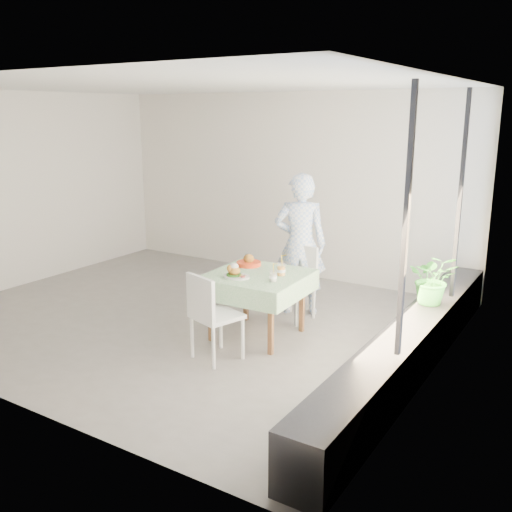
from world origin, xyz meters
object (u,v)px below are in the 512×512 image
Objects in this scene: juice_cup_orange at (281,270)px; main_dish at (235,273)px; chair_near at (216,333)px; potted_plant at (433,279)px; diner at (300,244)px; cafe_table at (257,298)px; chair_far at (294,297)px.

main_dish is at bearing -140.96° from juice_cup_orange.
chair_near is 2.38m from potted_plant.
diner is 5.86× the size of main_dish.
potted_plant is at bearing 23.36° from juice_cup_orange.
chair_far is (0.08, 0.72, -0.18)m from cafe_table.
juice_cup_orange reaches higher than cafe_table.
chair_near is (-0.12, -1.48, 0.01)m from chair_far.
juice_cup_orange is (0.40, 0.32, 0.01)m from main_dish.
chair_near is 1.03m from juice_cup_orange.
chair_far is at bearing -179.94° from potted_plant.
chair_near reaches higher than chair_far.
cafe_table is at bearing 60.99° from main_dish.
chair_far is 2.96× the size of main_dish.
cafe_table is 1.19× the size of chair_far.
chair_near is at bearing -94.46° from chair_far.
main_dish is 2.13m from potted_plant.
cafe_table is 0.44m from juice_cup_orange.
chair_far is 1.62× the size of potted_plant.
potted_plant is at bearing 39.67° from chair_near.
chair_near is 3.30× the size of juice_cup_orange.
diner is 0.92m from juice_cup_orange.
juice_cup_orange is at bearing 70.67° from chair_near.
juice_cup_orange is at bearing -74.52° from chair_far.
main_dish is (-0.16, -1.21, -0.10)m from diner.
cafe_table is 1.16× the size of chair_near.
main_dish is (-0.22, -0.97, 0.51)m from chair_far.
chair_near reaches higher than main_dish.
diner is at bearing 102.62° from chair_far.
cafe_table is 1.93m from potted_plant.
chair_far is 0.51× the size of diner.
cafe_table is at bearing -96.56° from chair_far.
chair_near is 3.04× the size of main_dish.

